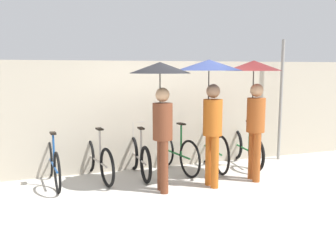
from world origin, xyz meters
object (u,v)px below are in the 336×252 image
Objects in this scene: parked_bicycle_4 at (212,149)px; pedestrian_center at (210,85)px; pedestrian_leading at (161,91)px; pedestrian_trailing at (254,87)px; parked_bicycle_2 at (139,158)px; parked_bicycle_0 at (53,163)px; parked_bicycle_5 at (245,148)px; parked_bicycle_1 at (97,160)px; parked_bicycle_3 at (176,153)px.

pedestrian_center reaches higher than parked_bicycle_4.
parked_bicycle_4 is at bearing 54.29° from pedestrian_center.
pedestrian_leading is 0.98× the size of pedestrian_trailing.
pedestrian_trailing is at bearing -113.85° from parked_bicycle_2.
parked_bicycle_2 is 0.76× the size of pedestrian_trailing.
parked_bicycle_0 is 1.07× the size of parked_bicycle_2.
pedestrian_center is at bearing -114.98° from parked_bicycle_0.
parked_bicycle_0 is 0.81× the size of pedestrian_trailing.
parked_bicycle_2 is 2.45m from pedestrian_trailing.
pedestrian_leading is 0.98× the size of pedestrian_center.
pedestrian_trailing reaches higher than parked_bicycle_5.
parked_bicycle_0 is at bearing 170.12° from pedestrian_trailing.
pedestrian_trailing reaches higher than parked_bicycle_4.
parked_bicycle_2 is at bearing -104.08° from parked_bicycle_1.
pedestrian_trailing reaches higher than parked_bicycle_0.
parked_bicycle_1 is at bearing -90.64° from parked_bicycle_0.
parked_bicycle_1 is 0.77m from parked_bicycle_2.
pedestrian_trailing reaches higher than parked_bicycle_3.
parked_bicycle_4 is (1.53, 0.04, 0.04)m from parked_bicycle_2.
pedestrian_leading is (-0.65, -0.97, 1.26)m from parked_bicycle_3.
parked_bicycle_4 is (0.77, -0.01, 0.02)m from parked_bicycle_3.
parked_bicycle_0 is 3.01m from pedestrian_center.
parked_bicycle_4 is at bearing -99.51° from parked_bicycle_3.
parked_bicycle_5 is 0.81× the size of pedestrian_leading.
parked_bicycle_0 is 2.30m from parked_bicycle_3.
pedestrian_leading reaches higher than parked_bicycle_2.
parked_bicycle_3 is at bearing 58.82° from pedestrian_leading.
parked_bicycle_5 is 0.80× the size of pedestrian_center.
parked_bicycle_2 is 1.59m from pedestrian_leading.
parked_bicycle_0 is at bearing 152.49° from pedestrian_leading.
parked_bicycle_3 is 0.77× the size of pedestrian_center.
parked_bicycle_4 is 1.74m from pedestrian_center.
parked_bicycle_3 is (2.30, 0.01, 0.01)m from parked_bicycle_0.
parked_bicycle_2 is 0.98× the size of parked_bicycle_3.
parked_bicycle_5 is (3.83, 0.01, -0.01)m from parked_bicycle_0.
parked_bicycle_3 is at bearing 95.93° from pedestrian_center.
parked_bicycle_5 is at bearing -83.46° from parked_bicycle_4.
parked_bicycle_2 is 0.77× the size of pedestrian_leading.
parked_bicycle_5 is at bearing 70.54° from pedestrian_trailing.
pedestrian_leading is (1.65, -0.96, 1.27)m from parked_bicycle_0.
parked_bicycle_3 reaches higher than parked_bicycle_0.
parked_bicycle_0 is 3.83m from parked_bicycle_5.
parked_bicycle_0 is 1.05× the size of parked_bicycle_3.
pedestrian_trailing is (1.75, 0.03, 0.02)m from pedestrian_leading.
parked_bicycle_4 is at bearing -93.64° from parked_bicycle_0.
parked_bicycle_5 is (3.07, -0.03, -0.00)m from parked_bicycle_1.
parked_bicycle_4 is 0.81× the size of pedestrian_center.
pedestrian_center is (0.86, -0.02, 0.08)m from pedestrian_leading.
parked_bicycle_3 is 0.77m from parked_bicycle_4.
parked_bicycle_0 is 0.77m from parked_bicycle_1.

